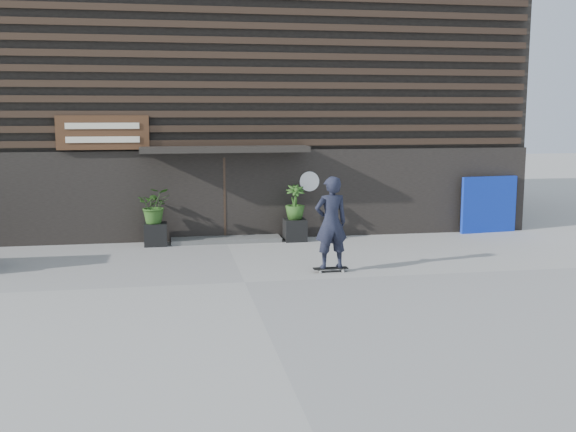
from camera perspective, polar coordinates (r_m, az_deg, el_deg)
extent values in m
plane|color=#A09D98|center=(14.30, -3.67, -5.60)|extent=(80.00, 80.00, 0.00)
cube|color=#51514E|center=(18.76, -5.24, -1.97)|extent=(3.00, 0.80, 0.12)
cube|color=black|center=(18.46, -11.08, -1.52)|extent=(0.60, 0.60, 0.60)
imported|color=#2D591E|center=(18.34, -11.16, 0.88)|extent=(0.86, 0.75, 0.96)
cube|color=black|center=(18.77, 0.59, -1.19)|extent=(0.60, 0.60, 0.60)
imported|color=#2D591E|center=(18.65, 0.60, 1.17)|extent=(0.54, 0.54, 0.96)
cube|color=#0D27AA|center=(20.86, 16.56, 0.93)|extent=(1.78, 0.32, 1.66)
cube|color=black|center=(23.82, -6.49, 9.80)|extent=(18.00, 10.00, 8.00)
cube|color=black|center=(18.91, -5.38, 1.76)|extent=(18.00, 0.12, 2.50)
cube|color=#38281E|center=(18.73, -5.43, 6.14)|extent=(17.60, 0.08, 0.18)
cube|color=#38281E|center=(18.72, -5.44, 7.34)|extent=(17.60, 0.08, 0.18)
cube|color=#38281E|center=(18.71, -5.46, 8.55)|extent=(17.60, 0.08, 0.18)
cube|color=#38281E|center=(18.72, -5.48, 9.75)|extent=(17.60, 0.08, 0.18)
cube|color=#38281E|center=(18.73, -5.50, 10.95)|extent=(17.60, 0.08, 0.18)
cube|color=#38281E|center=(18.75, -5.51, 12.14)|extent=(17.60, 0.08, 0.18)
cube|color=#38281E|center=(18.77, -5.53, 13.34)|extent=(17.60, 0.08, 0.18)
cube|color=#38281E|center=(18.81, -5.55, 14.53)|extent=(17.60, 0.08, 0.18)
cube|color=#38281E|center=(18.85, -5.57, 15.72)|extent=(17.60, 0.08, 0.18)
cube|color=#38281E|center=(18.91, -5.59, 16.90)|extent=(17.60, 0.08, 0.18)
cube|color=black|center=(18.36, -5.32, 5.63)|extent=(4.50, 1.00, 0.15)
cube|color=black|center=(19.08, -5.41, 1.52)|extent=(2.40, 0.30, 2.30)
cube|color=#38281E|center=(18.90, -5.37, 1.45)|extent=(0.06, 0.10, 2.30)
cube|color=#472B19|center=(18.66, -15.33, 6.79)|extent=(2.40, 0.10, 0.90)
cube|color=beige|center=(18.58, -15.37, 7.33)|extent=(1.90, 0.02, 0.16)
cube|color=beige|center=(18.59, -15.33, 6.23)|extent=(1.90, 0.02, 0.16)
cylinder|color=white|center=(19.14, 1.82, 2.93)|extent=(0.56, 0.03, 0.56)
cube|color=black|center=(15.19, 3.60, -4.41)|extent=(0.78, 0.20, 0.02)
cylinder|color=#A2A29E|center=(15.05, 2.73, -4.75)|extent=(0.06, 0.03, 0.06)
cylinder|color=#B4B3AF|center=(15.24, 2.56, -4.58)|extent=(0.06, 0.03, 0.06)
cylinder|color=#A7A7A2|center=(15.17, 4.65, -4.66)|extent=(0.06, 0.03, 0.06)
cylinder|color=beige|center=(15.36, 4.46, -4.49)|extent=(0.06, 0.03, 0.06)
imported|color=black|center=(14.99, 3.64, -0.55)|extent=(0.80, 0.57, 2.05)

